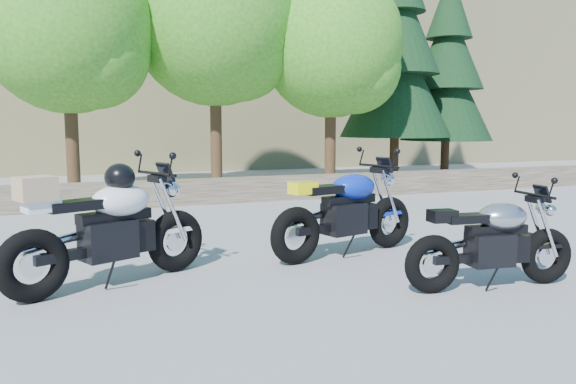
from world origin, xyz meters
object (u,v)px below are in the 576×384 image
at_px(silver_bike, 493,243).
at_px(backpack, 522,247).
at_px(white_bike, 109,227).
at_px(blue_bike, 346,212).

bearing_deg(silver_bike, backpack, 41.08).
bearing_deg(white_bike, silver_bike, -46.23).
relative_size(silver_bike, backpack, 5.68).
height_order(silver_bike, white_bike, white_bike).
xyz_separation_m(white_bike, blue_bike, (2.87, 0.35, -0.07)).
height_order(silver_bike, blue_bike, blue_bike).
relative_size(white_bike, backpack, 6.37).
bearing_deg(blue_bike, silver_bike, -82.26).
bearing_deg(silver_bike, blue_bike, 118.15).
xyz_separation_m(blue_bike, backpack, (1.89, -0.99, -0.39)).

